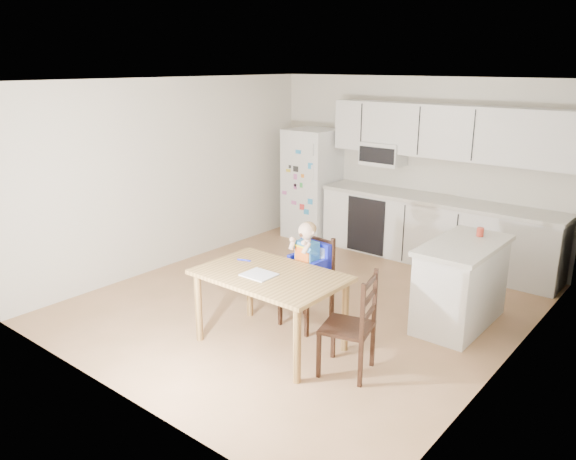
% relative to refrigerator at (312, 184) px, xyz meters
% --- Properties ---
extents(room, '(4.52, 5.01, 2.51)m').
position_rel_refrigerator_xyz_m(room, '(1.55, -1.67, 0.40)').
color(room, olive).
rests_on(room, ground).
extents(refrigerator, '(0.72, 0.70, 1.70)m').
position_rel_refrigerator_xyz_m(refrigerator, '(0.00, 0.00, 0.00)').
color(refrigerator, silver).
rests_on(refrigerator, ground).
extents(kitchen_run, '(3.37, 0.62, 2.15)m').
position_rel_refrigerator_xyz_m(kitchen_run, '(2.05, 0.09, 0.03)').
color(kitchen_run, silver).
rests_on(kitchen_run, ground).
extents(kitchen_island, '(0.64, 1.22, 0.90)m').
position_rel_refrigerator_xyz_m(kitchen_island, '(3.13, -1.57, -0.40)').
color(kitchen_island, silver).
rests_on(kitchen_island, ground).
extents(red_cup, '(0.07, 0.07, 0.09)m').
position_rel_refrigerator_xyz_m(red_cup, '(3.16, -1.25, 0.10)').
color(red_cup, '#B73524').
rests_on(red_cup, kitchen_island).
extents(dining_table, '(1.40, 0.90, 0.75)m').
position_rel_refrigerator_xyz_m(dining_table, '(1.89, -3.19, -0.20)').
color(dining_table, brown).
rests_on(dining_table, ground).
extents(napkin, '(0.29, 0.26, 0.01)m').
position_rel_refrigerator_xyz_m(napkin, '(1.84, -3.29, -0.09)').
color(napkin, '#B6B6BB').
rests_on(napkin, dining_table).
extents(toddler_spoon, '(0.12, 0.06, 0.02)m').
position_rel_refrigerator_xyz_m(toddler_spoon, '(1.44, -3.09, -0.09)').
color(toddler_spoon, '#161EB3').
rests_on(toddler_spoon, dining_table).
extents(chair_booster, '(0.47, 0.47, 1.13)m').
position_rel_refrigerator_xyz_m(chair_booster, '(1.89, -2.58, -0.17)').
color(chair_booster, black).
rests_on(chair_booster, ground).
extents(chair_side, '(0.52, 0.52, 0.95)m').
position_rel_refrigerator_xyz_m(chair_side, '(2.83, -3.12, -0.31)').
color(chair_side, black).
rests_on(chair_side, ground).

